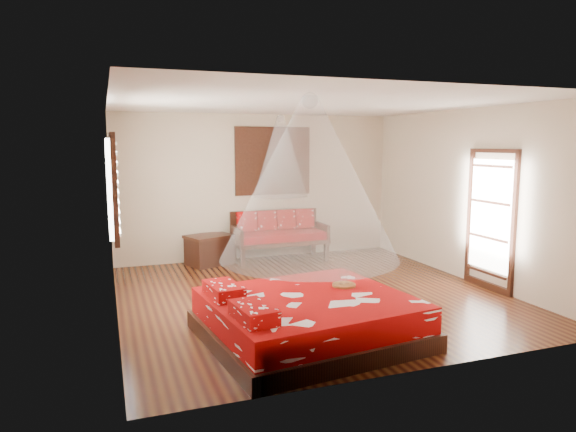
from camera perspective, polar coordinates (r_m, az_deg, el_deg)
name	(u,v)px	position (r m, az deg, el deg)	size (l,w,h in m)	color
room	(312,202)	(7.47, 2.65, 1.61)	(5.54, 5.54, 2.84)	black
bed	(307,318)	(6.01, 2.10, -11.24)	(2.51, 2.32, 0.65)	black
daybed	(279,233)	(9.91, -1.05, -1.93)	(1.78, 0.79, 0.94)	black
storage_chest	(209,250)	(9.68, -8.72, -3.70)	(0.97, 0.85, 0.56)	black
shutter_panel	(273,161)	(10.08, -1.69, 6.13)	(1.52, 0.06, 1.32)	black
window_left	(114,185)	(7.08, -18.74, 3.28)	(0.10, 1.74, 1.34)	black
glazed_door	(490,220)	(8.45, 21.57, -0.46)	(0.08, 1.02, 2.16)	black
wine_tray	(344,281)	(6.38, 6.23, -7.21)	(0.29, 0.29, 0.23)	brown
mosquito_net_main	(309,179)	(5.69, 2.39, 4.15)	(2.02, 2.02, 1.80)	white
mosquito_net_daybed	(281,156)	(9.64, -0.82, 6.64)	(1.01, 1.01, 1.50)	white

